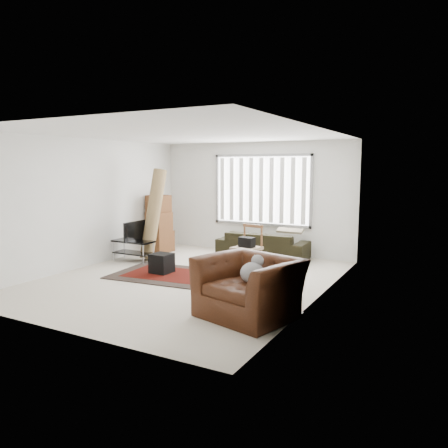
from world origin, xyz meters
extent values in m
plane|color=beige|center=(0.00, 0.00, 0.00)|extent=(6.00, 6.00, 0.00)
cube|color=white|center=(0.00, 0.00, 2.70)|extent=(5.00, 6.00, 0.02)
cube|color=white|center=(0.00, 3.00, 1.35)|extent=(5.00, 0.02, 2.70)
cube|color=white|center=(0.00, -3.00, 1.35)|extent=(5.00, 0.02, 2.70)
cube|color=white|center=(-2.50, 0.00, 1.35)|extent=(0.02, 6.00, 2.70)
cube|color=white|center=(2.50, 0.00, 1.35)|extent=(0.02, 6.00, 2.70)
cube|color=white|center=(0.20, 2.98, 1.55)|extent=(2.40, 0.01, 1.60)
cube|color=gray|center=(0.20, 2.96, 1.55)|extent=(2.52, 0.06, 1.72)
cube|color=white|center=(0.20, 2.92, 1.55)|extent=(2.40, 0.02, 1.55)
cube|color=black|center=(-0.41, 0.09, 0.01)|extent=(2.45, 1.76, 0.02)
cube|color=#450C06|center=(-0.41, 0.09, 0.02)|extent=(1.93, 1.23, 0.00)
cube|color=black|center=(-1.95, 0.74, 0.45)|extent=(0.94, 0.42, 0.04)
cube|color=black|center=(-1.95, 0.74, 0.19)|extent=(0.91, 0.40, 0.03)
cylinder|color=#B2B2B7|center=(-2.37, 0.56, 0.24)|extent=(0.03, 0.03, 0.47)
cylinder|color=#B2B2B7|center=(-1.53, 0.56, 0.24)|extent=(0.03, 0.03, 0.47)
cylinder|color=#B2B2B7|center=(-2.37, 0.92, 0.24)|extent=(0.03, 0.03, 0.47)
cylinder|color=#B2B2B7|center=(-1.53, 0.92, 0.24)|extent=(0.03, 0.03, 0.47)
imported|color=black|center=(-1.95, 0.74, 0.69)|extent=(0.10, 0.76, 0.44)
cube|color=black|center=(-0.70, 0.11, 0.21)|extent=(0.39, 0.39, 0.38)
cube|color=brown|center=(-2.14, 1.96, 0.26)|extent=(0.66, 0.62, 0.52)
cube|color=brown|center=(-2.12, 1.93, 0.76)|extent=(0.60, 0.56, 0.47)
cube|color=brown|center=(-2.16, 1.98, 1.20)|extent=(0.55, 0.55, 0.42)
cube|color=silver|center=(-2.15, 1.93, 0.34)|extent=(0.54, 0.21, 0.68)
cylinder|color=olive|center=(-1.72, 1.20, 1.04)|extent=(0.44, 0.83, 2.07)
imported|color=black|center=(0.47, 2.45, 0.40)|extent=(2.13, 1.02, 0.80)
cube|color=#967D62|center=(0.69, 1.11, 0.47)|extent=(0.57, 0.57, 0.06)
cylinder|color=brown|center=(0.45, 0.94, 0.23)|extent=(0.04, 0.04, 0.47)
cylinder|color=brown|center=(0.87, 0.87, 0.23)|extent=(0.04, 0.04, 0.47)
cylinder|color=brown|center=(0.52, 1.35, 0.23)|extent=(0.04, 0.04, 0.47)
cylinder|color=brown|center=(0.93, 1.29, 0.23)|extent=(0.04, 0.04, 0.47)
cube|color=brown|center=(0.73, 1.33, 0.90)|extent=(0.48, 0.11, 0.06)
cube|color=brown|center=(0.52, 1.36, 0.70)|extent=(0.05, 0.05, 0.47)
cube|color=brown|center=(0.93, 1.30, 0.70)|extent=(0.05, 0.05, 0.47)
cube|color=black|center=(0.69, 1.11, 0.59)|extent=(0.34, 0.22, 0.20)
imported|color=#3E1C0C|center=(1.89, -1.32, 0.48)|extent=(1.55, 1.43, 0.96)
ellipsoid|color=#59595B|center=(1.89, -1.32, 0.63)|extent=(0.35, 0.40, 0.24)
sphere|color=#59595B|center=(1.94, -1.15, 0.77)|extent=(0.18, 0.18, 0.18)
camera|label=1|loc=(4.44, -6.75, 2.11)|focal=35.00mm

